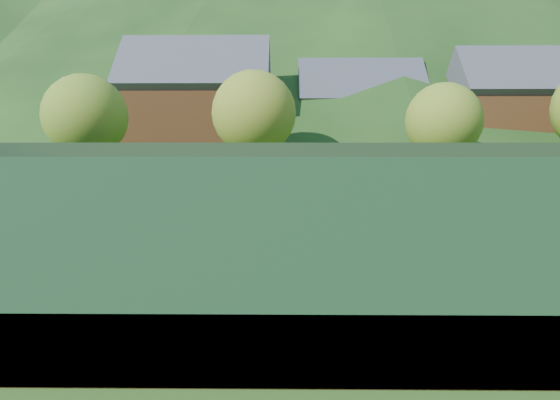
{
  "coord_description": "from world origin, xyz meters",
  "views": [
    {
      "loc": [
        -1.58,
        -18.14,
        3.24
      ],
      "look_at": [
        -1.79,
        0.0,
        1.01
      ],
      "focal_mm": 32.0,
      "sensor_mm": 36.0,
      "label": 1
    }
  ],
  "objects_px": {
    "student_b": "(386,197)",
    "chalet_left": "(198,114)",
    "student_c": "(478,203)",
    "tennis_net": "(329,213)",
    "chalet_mid": "(359,122)",
    "chalet_right": "(513,117)",
    "student_d": "(539,201)",
    "coach": "(267,207)",
    "ball_hopper": "(20,231)",
    "student_a": "(419,199)"
  },
  "relations": [
    {
      "from": "chalet_right",
      "to": "tennis_net",
      "type": "bearing_deg",
      "value": -123.69
    },
    {
      "from": "student_a",
      "to": "chalet_right",
      "type": "bearing_deg",
      "value": -130.47
    },
    {
      "from": "chalet_left",
      "to": "tennis_net",
      "type": "bearing_deg",
      "value": -71.57
    },
    {
      "from": "ball_hopper",
      "to": "student_b",
      "type": "bearing_deg",
      "value": 33.35
    },
    {
      "from": "chalet_mid",
      "to": "ball_hopper",
      "type": "bearing_deg",
      "value": -110.84
    },
    {
      "from": "ball_hopper",
      "to": "chalet_mid",
      "type": "xyz_separation_m",
      "value": [
        14.8,
        38.88,
        4.22
      ]
    },
    {
      "from": "student_c",
      "to": "coach",
      "type": "bearing_deg",
      "value": 34.45
    },
    {
      "from": "student_d",
      "to": "student_c",
      "type": "bearing_deg",
      "value": 0.8
    },
    {
      "from": "student_b",
      "to": "chalet_right",
      "type": "height_order",
      "value": "chalet_right"
    },
    {
      "from": "student_a",
      "to": "student_c",
      "type": "relative_size",
      "value": 1.16
    },
    {
      "from": "student_d",
      "to": "chalet_right",
      "type": "bearing_deg",
      "value": -121.43
    },
    {
      "from": "student_a",
      "to": "chalet_left",
      "type": "relative_size",
      "value": 0.11
    },
    {
      "from": "tennis_net",
      "to": "chalet_right",
      "type": "distance_m",
      "value": 36.37
    },
    {
      "from": "student_c",
      "to": "tennis_net",
      "type": "height_order",
      "value": "student_c"
    },
    {
      "from": "student_c",
      "to": "chalet_mid",
      "type": "bearing_deg",
      "value": -76.7
    },
    {
      "from": "chalet_left",
      "to": "student_b",
      "type": "bearing_deg",
      "value": -65.21
    },
    {
      "from": "student_d",
      "to": "ball_hopper",
      "type": "height_order",
      "value": "student_d"
    },
    {
      "from": "student_c",
      "to": "chalet_left",
      "type": "height_order",
      "value": "chalet_left"
    },
    {
      "from": "student_c",
      "to": "chalet_right",
      "type": "xyz_separation_m",
      "value": [
        13.82,
        28.13,
        4.58
      ]
    },
    {
      "from": "coach",
      "to": "student_a",
      "type": "distance_m",
      "value": 7.28
    },
    {
      "from": "coach",
      "to": "student_a",
      "type": "relative_size",
      "value": 1.21
    },
    {
      "from": "tennis_net",
      "to": "chalet_mid",
      "type": "xyz_separation_m",
      "value": [
        6.0,
        34.0,
        4.47
      ]
    },
    {
      "from": "chalet_left",
      "to": "chalet_mid",
      "type": "relative_size",
      "value": 1.09
    },
    {
      "from": "ball_hopper",
      "to": "chalet_mid",
      "type": "relative_size",
      "value": 0.08
    },
    {
      "from": "student_c",
      "to": "chalet_mid",
      "type": "distance_m",
      "value": 32.42
    },
    {
      "from": "ball_hopper",
      "to": "chalet_right",
      "type": "bearing_deg",
      "value": 50.46
    },
    {
      "from": "tennis_net",
      "to": "chalet_left",
      "type": "bearing_deg",
      "value": 108.43
    },
    {
      "from": "student_d",
      "to": "chalet_left",
      "type": "height_order",
      "value": "chalet_left"
    },
    {
      "from": "student_b",
      "to": "student_c",
      "type": "height_order",
      "value": "student_b"
    },
    {
      "from": "student_b",
      "to": "student_c",
      "type": "bearing_deg",
      "value": -179.13
    },
    {
      "from": "coach",
      "to": "chalet_right",
      "type": "distance_m",
      "value": 38.74
    },
    {
      "from": "student_b",
      "to": "chalet_mid",
      "type": "xyz_separation_m",
      "value": [
        3.37,
        31.36,
        4.15
      ]
    },
    {
      "from": "student_c",
      "to": "student_d",
      "type": "distance_m",
      "value": 2.72
    },
    {
      "from": "student_c",
      "to": "chalet_mid",
      "type": "xyz_separation_m",
      "value": [
        -0.18,
        32.13,
        4.32
      ]
    },
    {
      "from": "tennis_net",
      "to": "coach",
      "type": "bearing_deg",
      "value": -147.03
    },
    {
      "from": "student_b",
      "to": "chalet_left",
      "type": "relative_size",
      "value": 0.12
    },
    {
      "from": "student_b",
      "to": "chalet_left",
      "type": "height_order",
      "value": "chalet_left"
    },
    {
      "from": "student_a",
      "to": "coach",
      "type": "bearing_deg",
      "value": 21.89
    },
    {
      "from": "student_a",
      "to": "chalet_left",
      "type": "height_order",
      "value": "chalet_left"
    },
    {
      "from": "student_c",
      "to": "ball_hopper",
      "type": "distance_m",
      "value": 16.44
    },
    {
      "from": "ball_hopper",
      "to": "coach",
      "type": "bearing_deg",
      "value": 27.64
    },
    {
      "from": "coach",
      "to": "chalet_left",
      "type": "bearing_deg",
      "value": 106.16
    },
    {
      "from": "coach",
      "to": "student_c",
      "type": "height_order",
      "value": "coach"
    },
    {
      "from": "coach",
      "to": "student_b",
      "type": "xyz_separation_m",
      "value": [
        4.85,
        4.08,
        -0.1
      ]
    },
    {
      "from": "student_d",
      "to": "coach",
      "type": "bearing_deg",
      "value": 9.4
    },
    {
      "from": "student_c",
      "to": "chalet_right",
      "type": "bearing_deg",
      "value": -103.19
    },
    {
      "from": "student_c",
      "to": "tennis_net",
      "type": "xyz_separation_m",
      "value": [
        -6.18,
        -1.87,
        -0.15
      ]
    },
    {
      "from": "coach",
      "to": "chalet_right",
      "type": "bearing_deg",
      "value": 57.01
    },
    {
      "from": "chalet_left",
      "to": "chalet_right",
      "type": "relative_size",
      "value": 1.16
    },
    {
      "from": "student_d",
      "to": "chalet_right",
      "type": "relative_size",
      "value": 0.11
    }
  ]
}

